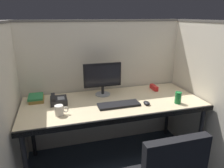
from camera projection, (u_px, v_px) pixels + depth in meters
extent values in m
cube|color=beige|center=(103.00, 86.00, 2.63)|extent=(2.20, 0.05, 1.55)
cube|color=#605B56|center=(102.00, 21.00, 2.39)|extent=(2.21, 0.06, 0.02)
cube|color=beige|center=(10.00, 114.00, 1.87)|extent=(0.05, 1.40, 1.55)
cube|color=beige|center=(199.00, 92.00, 2.40)|extent=(0.05, 1.40, 1.55)
cube|color=#605B56|center=(208.00, 21.00, 2.15)|extent=(0.06, 1.41, 0.02)
cube|color=beige|center=(113.00, 103.00, 2.24)|extent=(1.90, 0.80, 0.04)
cube|color=black|center=(125.00, 120.00, 1.89)|extent=(1.90, 0.02, 0.05)
cylinder|color=black|center=(26.00, 168.00, 1.81)|extent=(0.04, 0.04, 0.70)
cylinder|color=black|center=(200.00, 137.00, 2.28)|extent=(0.04, 0.04, 0.70)
cylinder|color=black|center=(32.00, 129.00, 2.43)|extent=(0.04, 0.04, 0.70)
cylinder|color=black|center=(167.00, 111.00, 2.90)|extent=(0.04, 0.04, 0.70)
cylinder|color=gray|center=(103.00, 94.00, 2.42)|extent=(0.17, 0.17, 0.01)
cylinder|color=black|center=(103.00, 90.00, 2.40)|extent=(0.03, 0.03, 0.09)
cube|color=black|center=(102.00, 75.00, 2.35)|extent=(0.43, 0.03, 0.27)
cube|color=black|center=(103.00, 75.00, 2.33)|extent=(0.39, 0.01, 0.23)
cube|color=black|center=(119.00, 105.00, 2.13)|extent=(0.43, 0.15, 0.02)
ellipsoid|color=black|center=(147.00, 103.00, 2.15)|extent=(0.06, 0.10, 0.03)
cylinder|color=#59595B|center=(146.00, 101.00, 2.16)|extent=(0.01, 0.01, 0.01)
cylinder|color=silver|center=(59.00, 110.00, 1.91)|extent=(0.08, 0.08, 0.09)
torus|color=silver|center=(66.00, 110.00, 1.93)|extent=(0.06, 0.01, 0.06)
cylinder|color=#197233|center=(178.00, 98.00, 2.17)|extent=(0.07, 0.07, 0.12)
cube|color=olive|center=(37.00, 99.00, 2.25)|extent=(0.15, 0.21, 0.03)
cube|color=#26723F|center=(36.00, 97.00, 2.24)|extent=(0.15, 0.21, 0.02)
cube|color=red|center=(154.00, 88.00, 2.58)|extent=(0.04, 0.15, 0.06)
cube|color=black|center=(59.00, 101.00, 2.18)|extent=(0.17, 0.19, 0.06)
cube|color=black|center=(53.00, 97.00, 2.15)|extent=(0.04, 0.17, 0.03)
cube|color=gray|center=(61.00, 98.00, 2.17)|extent=(0.07, 0.09, 0.00)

